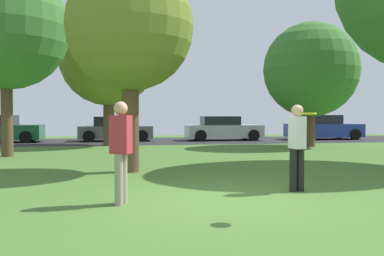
{
  "coord_description": "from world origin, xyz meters",
  "views": [
    {
      "loc": [
        -1.75,
        -7.02,
        1.5
      ],
      "look_at": [
        0.0,
        3.5,
        1.14
      ],
      "focal_mm": 38.26,
      "sensor_mm": 36.0,
      "label": 1
    }
  ],
  "objects_px": {
    "maple_tree_near": "(311,70)",
    "maple_tree_far": "(108,57)",
    "oak_tree_right": "(130,28)",
    "oak_tree_center": "(6,28)",
    "person_bystander": "(297,144)",
    "street_lamp_post": "(305,99)",
    "person_catcher": "(121,147)",
    "frisbee_disc": "(307,114)",
    "parked_car_grey": "(115,130)",
    "parked_car_blue": "(323,128)",
    "parked_car_silver": "(223,129)"
  },
  "relations": [
    {
      "from": "person_catcher",
      "to": "street_lamp_post",
      "type": "bearing_deg",
      "value": 80.49
    },
    {
      "from": "frisbee_disc",
      "to": "parked_car_grey",
      "type": "height_order",
      "value": "frisbee_disc"
    },
    {
      "from": "parked_car_grey",
      "to": "parked_car_silver",
      "type": "xyz_separation_m",
      "value": [
        6.14,
        -0.38,
        0.01
      ]
    },
    {
      "from": "maple_tree_near",
      "to": "parked_car_silver",
      "type": "height_order",
      "value": "maple_tree_near"
    },
    {
      "from": "maple_tree_near",
      "to": "oak_tree_center",
      "type": "height_order",
      "value": "oak_tree_center"
    },
    {
      "from": "maple_tree_near",
      "to": "person_catcher",
      "type": "xyz_separation_m",
      "value": [
        -8.6,
        -10.98,
        -2.61
      ]
    },
    {
      "from": "maple_tree_near",
      "to": "maple_tree_far",
      "type": "bearing_deg",
      "value": 167.14
    },
    {
      "from": "oak_tree_center",
      "to": "parked_car_silver",
      "type": "height_order",
      "value": "oak_tree_center"
    },
    {
      "from": "maple_tree_near",
      "to": "person_bystander",
      "type": "bearing_deg",
      "value": -116.78
    },
    {
      "from": "person_catcher",
      "to": "frisbee_disc",
      "type": "relative_size",
      "value": 5.88
    },
    {
      "from": "oak_tree_right",
      "to": "person_bystander",
      "type": "xyz_separation_m",
      "value": [
        3.15,
        -3.27,
        -2.79
      ]
    },
    {
      "from": "person_bystander",
      "to": "parked_car_blue",
      "type": "distance_m",
      "value": 17.6
    },
    {
      "from": "maple_tree_near",
      "to": "oak_tree_center",
      "type": "distance_m",
      "value": 12.93
    },
    {
      "from": "maple_tree_near",
      "to": "parked_car_grey",
      "type": "relative_size",
      "value": 1.42
    },
    {
      "from": "oak_tree_center",
      "to": "parked_car_blue",
      "type": "height_order",
      "value": "oak_tree_center"
    },
    {
      "from": "person_bystander",
      "to": "frisbee_disc",
      "type": "xyz_separation_m",
      "value": [
        -0.7,
        -1.92,
        0.58
      ]
    },
    {
      "from": "parked_car_silver",
      "to": "parked_car_blue",
      "type": "bearing_deg",
      "value": -0.99
    },
    {
      "from": "person_bystander",
      "to": "street_lamp_post",
      "type": "bearing_deg",
      "value": -31.15
    },
    {
      "from": "maple_tree_near",
      "to": "parked_car_grey",
      "type": "xyz_separation_m",
      "value": [
        -9.04,
        5.55,
        -2.93
      ]
    },
    {
      "from": "person_catcher",
      "to": "parked_car_grey",
      "type": "relative_size",
      "value": 0.42
    },
    {
      "from": "maple_tree_far",
      "to": "frisbee_disc",
      "type": "distance_m",
      "value": 15.04
    },
    {
      "from": "maple_tree_near",
      "to": "street_lamp_post",
      "type": "bearing_deg",
      "value": 75.74
    },
    {
      "from": "oak_tree_center",
      "to": "street_lamp_post",
      "type": "distance_m",
      "value": 13.75
    },
    {
      "from": "person_bystander",
      "to": "frisbee_disc",
      "type": "height_order",
      "value": "person_bystander"
    },
    {
      "from": "maple_tree_near",
      "to": "oak_tree_right",
      "type": "xyz_separation_m",
      "value": [
        -8.38,
        -7.1,
        0.16
      ]
    },
    {
      "from": "parked_car_grey",
      "to": "parked_car_blue",
      "type": "height_order",
      "value": "parked_car_blue"
    },
    {
      "from": "parked_car_silver",
      "to": "parked_car_blue",
      "type": "relative_size",
      "value": 1.0
    },
    {
      "from": "maple_tree_near",
      "to": "street_lamp_post",
      "type": "xyz_separation_m",
      "value": [
        0.35,
        1.38,
        -1.31
      ]
    },
    {
      "from": "oak_tree_right",
      "to": "oak_tree_center",
      "type": "bearing_deg",
      "value": 132.62
    },
    {
      "from": "person_bystander",
      "to": "oak_tree_center",
      "type": "bearing_deg",
      "value": 37.41
    },
    {
      "from": "person_catcher",
      "to": "person_bystander",
      "type": "bearing_deg",
      "value": 36.6
    },
    {
      "from": "maple_tree_far",
      "to": "street_lamp_post",
      "type": "bearing_deg",
      "value": -4.37
    },
    {
      "from": "oak_tree_right",
      "to": "frisbee_disc",
      "type": "xyz_separation_m",
      "value": [
        2.44,
        -5.2,
        -2.21
      ]
    },
    {
      "from": "oak_tree_center",
      "to": "maple_tree_far",
      "type": "bearing_deg",
      "value": 53.54
    },
    {
      "from": "oak_tree_right",
      "to": "maple_tree_far",
      "type": "height_order",
      "value": "maple_tree_far"
    },
    {
      "from": "maple_tree_far",
      "to": "street_lamp_post",
      "type": "xyz_separation_m",
      "value": [
        9.62,
        -0.74,
        -1.98
      ]
    },
    {
      "from": "parked_car_silver",
      "to": "street_lamp_post",
      "type": "bearing_deg",
      "value": -49.27
    },
    {
      "from": "parked_car_grey",
      "to": "maple_tree_near",
      "type": "bearing_deg",
      "value": -31.52
    },
    {
      "from": "parked_car_grey",
      "to": "oak_tree_right",
      "type": "bearing_deg",
      "value": -87.01
    },
    {
      "from": "frisbee_disc",
      "to": "parked_car_blue",
      "type": "distance_m",
      "value": 19.65
    },
    {
      "from": "maple_tree_far",
      "to": "person_catcher",
      "type": "distance_m",
      "value": 13.52
    },
    {
      "from": "oak_tree_right",
      "to": "parked_car_silver",
      "type": "relative_size",
      "value": 1.24
    },
    {
      "from": "parked_car_grey",
      "to": "person_bystander",
      "type": "bearing_deg",
      "value": -76.55
    },
    {
      "from": "person_catcher",
      "to": "parked_car_blue",
      "type": "height_order",
      "value": "person_catcher"
    },
    {
      "from": "frisbee_disc",
      "to": "parked_car_silver",
      "type": "bearing_deg",
      "value": 80.15
    },
    {
      "from": "oak_tree_right",
      "to": "person_bystander",
      "type": "height_order",
      "value": "oak_tree_right"
    },
    {
      "from": "oak_tree_center",
      "to": "street_lamp_post",
      "type": "bearing_deg",
      "value": 16.46
    },
    {
      "from": "parked_car_silver",
      "to": "parked_car_blue",
      "type": "xyz_separation_m",
      "value": [
        6.14,
        -0.11,
        0.03
      ]
    },
    {
      "from": "oak_tree_center",
      "to": "parked_car_blue",
      "type": "relative_size",
      "value": 1.56
    },
    {
      "from": "maple_tree_near",
      "to": "oak_tree_right",
      "type": "distance_m",
      "value": 10.99
    }
  ]
}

